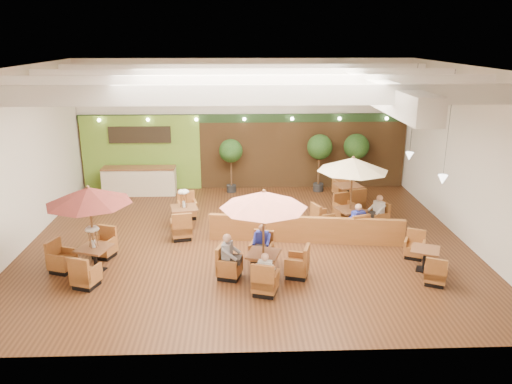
{
  "coord_description": "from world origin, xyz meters",
  "views": [
    {
      "loc": [
        -0.26,
        -15.03,
        6.41
      ],
      "look_at": [
        0.3,
        0.5,
        1.5
      ],
      "focal_mm": 35.0,
      "sensor_mm": 36.0,
      "label": 1
    }
  ],
  "objects_px": {
    "topiary_0": "(231,153)",
    "diner_0": "(265,269)",
    "diner_3": "(357,218)",
    "table_4": "(424,260)",
    "table_3": "(184,215)",
    "diner_1": "(262,240)",
    "table_0": "(88,211)",
    "booth_divider": "(306,230)",
    "topiary_2": "(356,149)",
    "diner_4": "(378,208)",
    "topiary_1": "(320,149)",
    "table_2": "(352,180)",
    "table_1": "(264,218)",
    "service_counter": "(140,181)",
    "table_5": "(348,195)",
    "diner_2": "(229,252)"
  },
  "relations": [
    {
      "from": "diner_4",
      "to": "table_0",
      "type": "bearing_deg",
      "value": 84.62
    },
    {
      "from": "table_4",
      "to": "diner_2",
      "type": "distance_m",
      "value": 5.55
    },
    {
      "from": "diner_4",
      "to": "topiary_1",
      "type": "bearing_deg",
      "value": -6.7
    },
    {
      "from": "service_counter",
      "to": "table_2",
      "type": "xyz_separation_m",
      "value": [
        7.93,
        -4.23,
        1.19
      ]
    },
    {
      "from": "topiary_2",
      "to": "diner_3",
      "type": "height_order",
      "value": "topiary_2"
    },
    {
      "from": "table_2",
      "to": "topiary_2",
      "type": "height_order",
      "value": "table_2"
    },
    {
      "from": "table_0",
      "to": "table_3",
      "type": "xyz_separation_m",
      "value": [
        2.25,
        3.22,
        -1.32
      ]
    },
    {
      "from": "table_0",
      "to": "table_5",
      "type": "xyz_separation_m",
      "value": [
        8.42,
        5.53,
        -1.43
      ]
    },
    {
      "from": "diner_1",
      "to": "diner_4",
      "type": "xyz_separation_m",
      "value": [
        4.09,
        2.54,
        0.01
      ]
    },
    {
      "from": "table_1",
      "to": "table_3",
      "type": "relative_size",
      "value": 0.97
    },
    {
      "from": "table_4",
      "to": "topiary_0",
      "type": "distance_m",
      "value": 9.53
    },
    {
      "from": "table_1",
      "to": "diner_3",
      "type": "xyz_separation_m",
      "value": [
        3.14,
        2.52,
        -0.98
      ]
    },
    {
      "from": "topiary_2",
      "to": "diner_3",
      "type": "relative_size",
      "value": 3.08
    },
    {
      "from": "diner_1",
      "to": "diner_3",
      "type": "height_order",
      "value": "diner_3"
    },
    {
      "from": "topiary_1",
      "to": "topiary_2",
      "type": "xyz_separation_m",
      "value": [
        1.55,
        0.0,
        0.01
      ]
    },
    {
      "from": "topiary_0",
      "to": "diner_4",
      "type": "distance_m",
      "value": 6.79
    },
    {
      "from": "table_5",
      "to": "table_4",
      "type": "bearing_deg",
      "value": -96.29
    },
    {
      "from": "topiary_2",
      "to": "topiary_1",
      "type": "bearing_deg",
      "value": 180.0
    },
    {
      "from": "service_counter",
      "to": "diner_4",
      "type": "height_order",
      "value": "diner_4"
    },
    {
      "from": "table_3",
      "to": "diner_1",
      "type": "distance_m",
      "value": 3.82
    },
    {
      "from": "service_counter",
      "to": "topiary_1",
      "type": "bearing_deg",
      "value": 1.52
    },
    {
      "from": "service_counter",
      "to": "topiary_0",
      "type": "relative_size",
      "value": 1.31
    },
    {
      "from": "topiary_0",
      "to": "topiary_1",
      "type": "xyz_separation_m",
      "value": [
        3.72,
        0.0,
        0.13
      ]
    },
    {
      "from": "table_0",
      "to": "diner_4",
      "type": "xyz_separation_m",
      "value": [
        8.87,
        2.91,
        -1.07
      ]
    },
    {
      "from": "table_3",
      "to": "diner_1",
      "type": "bearing_deg",
      "value": -60.32
    },
    {
      "from": "topiary_0",
      "to": "table_0",
      "type": "bearing_deg",
      "value": -117.48
    },
    {
      "from": "topiary_0",
      "to": "diner_0",
      "type": "height_order",
      "value": "topiary_0"
    },
    {
      "from": "diner_0",
      "to": "diner_2",
      "type": "xyz_separation_m",
      "value": [
        -0.93,
        0.93,
        0.05
      ]
    },
    {
      "from": "diner_3",
      "to": "table_2",
      "type": "bearing_deg",
      "value": 60.6
    },
    {
      "from": "diner_2",
      "to": "diner_3",
      "type": "xyz_separation_m",
      "value": [
        4.08,
        2.52,
        -0.01
      ]
    },
    {
      "from": "diner_3",
      "to": "table_4",
      "type": "bearing_deg",
      "value": -86.66
    },
    {
      "from": "table_5",
      "to": "diner_1",
      "type": "xyz_separation_m",
      "value": [
        -3.64,
        -5.16,
        0.34
      ]
    },
    {
      "from": "table_2",
      "to": "diner_1",
      "type": "xyz_separation_m",
      "value": [
        -3.14,
        -2.54,
        -1.04
      ]
    },
    {
      "from": "table_0",
      "to": "table_2",
      "type": "relative_size",
      "value": 0.98
    },
    {
      "from": "table_5",
      "to": "diner_2",
      "type": "xyz_separation_m",
      "value": [
        -4.57,
        -6.09,
        0.38
      ]
    },
    {
      "from": "service_counter",
      "to": "diner_2",
      "type": "xyz_separation_m",
      "value": [
        3.86,
        -7.7,
        0.19
      ]
    },
    {
      "from": "diner_3",
      "to": "table_1",
      "type": "bearing_deg",
      "value": -170.67
    },
    {
      "from": "table_3",
      "to": "topiary_2",
      "type": "height_order",
      "value": "topiary_2"
    },
    {
      "from": "table_3",
      "to": "diner_4",
      "type": "bearing_deg",
      "value": -14.69
    },
    {
      "from": "table_0",
      "to": "table_1",
      "type": "distance_m",
      "value": 4.82
    },
    {
      "from": "table_5",
      "to": "diner_3",
      "type": "height_order",
      "value": "diner_3"
    },
    {
      "from": "booth_divider",
      "to": "topiary_2",
      "type": "height_order",
      "value": "topiary_2"
    },
    {
      "from": "table_2",
      "to": "diner_2",
      "type": "bearing_deg",
      "value": -159.81
    },
    {
      "from": "diner_2",
      "to": "diner_4",
      "type": "xyz_separation_m",
      "value": [
        5.02,
        3.47,
        -0.03
      ]
    },
    {
      "from": "topiary_1",
      "to": "diner_0",
      "type": "height_order",
      "value": "topiary_1"
    },
    {
      "from": "table_1",
      "to": "topiary_2",
      "type": "distance_m",
      "value": 8.99
    },
    {
      "from": "table_3",
      "to": "table_5",
      "type": "relative_size",
      "value": 0.94
    },
    {
      "from": "table_5",
      "to": "topiary_1",
      "type": "xyz_separation_m",
      "value": [
        -0.88,
        1.8,
        1.44
      ]
    },
    {
      "from": "topiary_1",
      "to": "table_4",
      "type": "bearing_deg",
      "value": -76.45
    },
    {
      "from": "table_4",
      "to": "topiary_1",
      "type": "relative_size",
      "value": 0.98
    }
  ]
}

